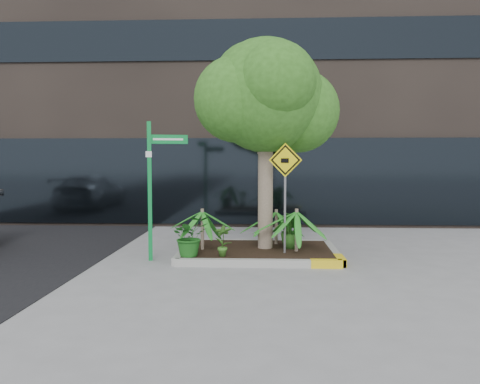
{
  "coord_description": "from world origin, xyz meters",
  "views": [
    {
      "loc": [
        0.26,
        -9.63,
        2.06
      ],
      "look_at": [
        -0.19,
        0.2,
        1.37
      ],
      "focal_mm": 35.0,
      "sensor_mm": 36.0,
      "label": 1
    }
  ],
  "objects": [
    {
      "name": "ground",
      "position": [
        0.0,
        0.0,
        0.0
      ],
      "size": [
        80.0,
        80.0,
        0.0
      ],
      "primitive_type": "plane",
      "color": "gray",
      "rests_on": "ground"
    },
    {
      "name": "street_sign_post",
      "position": [
        -1.96,
        -0.23,
        1.74
      ],
      "size": [
        0.96,
        0.82,
        2.82
      ],
      "rotation": [
        0.0,
        0.0,
        0.25
      ],
      "color": "#0C8637",
      "rests_on": "ground"
    },
    {
      "name": "palm_back",
      "position": [
        0.59,
        0.86,
        0.89
      ],
      "size": [
        0.89,
        0.89,
        0.98
      ],
      "color": "gray",
      "rests_on": "ground"
    },
    {
      "name": "shrub_c",
      "position": [
        -0.49,
        -0.55,
        0.47
      ],
      "size": [
        0.4,
        0.4,
        0.63
      ],
      "primitive_type": "imported",
      "rotation": [
        0.0,
        0.0,
        3.38
      ],
      "color": "#387323",
      "rests_on": "planter"
    },
    {
      "name": "palm_front",
      "position": [
        0.99,
        0.05,
        0.98
      ],
      "size": [
        1.0,
        1.0,
        1.11
      ],
      "color": "gray",
      "rests_on": "ground"
    },
    {
      "name": "shrub_b",
      "position": [
        0.9,
        0.38,
        0.55
      ],
      "size": [
        0.54,
        0.54,
        0.8
      ],
      "primitive_type": "imported",
      "rotation": [
        0.0,
        0.0,
        1.81
      ],
      "color": "#275C1B",
      "rests_on": "planter"
    },
    {
      "name": "palm_left",
      "position": [
        -0.99,
        0.15,
        0.96
      ],
      "size": [
        0.98,
        0.98,
        1.08
      ],
      "color": "gray",
      "rests_on": "ground"
    },
    {
      "name": "shrub_a",
      "position": [
        -1.15,
        -0.55,
        0.55
      ],
      "size": [
        0.99,
        0.99,
        0.8
      ],
      "primitive_type": "imported",
      "rotation": [
        0.0,
        0.0,
        0.52
      ],
      "color": "#195618",
      "rests_on": "planter"
    },
    {
      "name": "tree",
      "position": [
        0.34,
        0.42,
        3.4
      ],
      "size": [
        3.11,
        2.76,
        4.66
      ],
      "color": "gray",
      "rests_on": "ground"
    },
    {
      "name": "cattle_sign",
      "position": [
        0.74,
        -0.15,
        1.66
      ],
      "size": [
        0.67,
        0.22,
        2.24
      ],
      "rotation": [
        0.0,
        0.0,
        -0.29
      ],
      "color": "slate",
      "rests_on": "ground"
    },
    {
      "name": "building",
      "position": [
        0.5,
        8.5,
        7.5
      ],
      "size": [
        18.0,
        8.0,
        15.0
      ],
      "primitive_type": "cube",
      "color": "#2D2621",
      "rests_on": "ground"
    },
    {
      "name": "shrub_d",
      "position": [
        0.87,
        0.63,
        0.51
      ],
      "size": [
        0.53,
        0.53,
        0.72
      ],
      "primitive_type": "imported",
      "rotation": [
        0.0,
        0.0,
        5.16
      ],
      "color": "#276B1F",
      "rests_on": "planter"
    },
    {
      "name": "planter",
      "position": [
        0.23,
        0.27,
        0.1
      ],
      "size": [
        3.35,
        2.36,
        0.15
      ],
      "color": "#9E9E99",
      "rests_on": "ground"
    }
  ]
}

